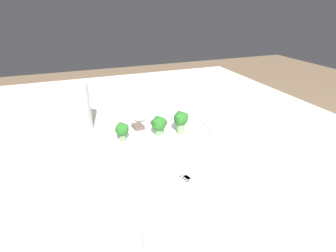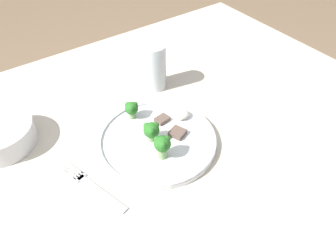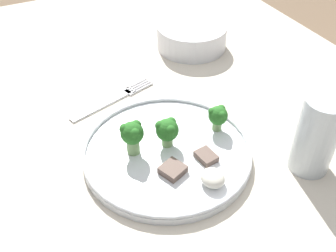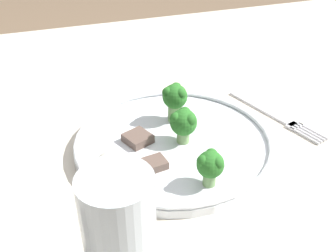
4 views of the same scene
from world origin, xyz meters
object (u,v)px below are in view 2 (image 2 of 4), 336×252
(fork, at_px, (93,187))
(cream_bowl, at_px, (0,135))
(dinner_plate, at_px, (158,140))
(drinking_glass, at_px, (155,69))

(fork, height_order, cream_bowl, cream_bowl)
(fork, bearing_deg, cream_bowl, 116.06)
(dinner_plate, height_order, cream_bowl, cream_bowl)
(fork, height_order, drinking_glass, drinking_glass)
(cream_bowl, bearing_deg, fork, -63.94)
(dinner_plate, xyz_separation_m, cream_bowl, (-0.29, 0.21, 0.02))
(fork, relative_size, drinking_glass, 1.41)
(dinner_plate, relative_size, fork, 1.49)
(fork, bearing_deg, drinking_glass, 36.11)
(fork, relative_size, cream_bowl, 1.16)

